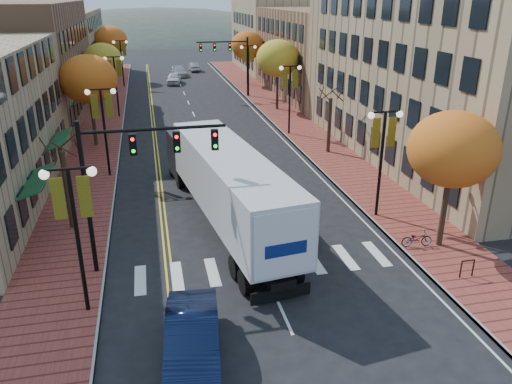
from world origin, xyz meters
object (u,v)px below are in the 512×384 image
semi_truck (223,179)px  bicycle (417,239)px  navy_sedan (192,340)px  black_suv (291,223)px

semi_truck → bicycle: 10.34m
navy_sedan → bicycle: navy_sedan is taller
navy_sedan → black_suv: size_ratio=1.21×
semi_truck → navy_sedan: size_ratio=3.43×
black_suv → navy_sedan: bearing=-124.7°
navy_sedan → bicycle: size_ratio=3.36×
semi_truck → bicycle: semi_truck is taller
semi_truck → navy_sedan: semi_truck is taller
navy_sedan → bicycle: bearing=32.0°
semi_truck → black_suv: bearing=-41.3°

